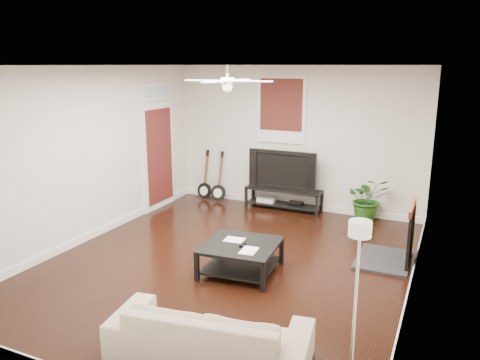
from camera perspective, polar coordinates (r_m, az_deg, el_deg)
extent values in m
cube|color=black|center=(6.96, -1.40, -9.96)|extent=(5.00, 6.00, 0.01)
cube|color=white|center=(6.37, -1.55, 13.76)|extent=(5.00, 6.00, 0.01)
cube|color=silver|center=(9.26, 6.77, 5.01)|extent=(5.00, 0.01, 2.80)
cube|color=silver|center=(4.16, -20.17, -6.87)|extent=(5.00, 0.01, 2.80)
cube|color=silver|center=(7.93, -17.93, 2.94)|extent=(0.01, 6.00, 2.80)
cube|color=silver|center=(5.89, 20.92, -0.93)|extent=(0.01, 6.00, 2.80)
cube|color=#A44F35|center=(6.87, 21.45, 1.03)|extent=(0.02, 2.20, 2.80)
cube|color=black|center=(7.14, 18.48, -6.11)|extent=(0.80, 1.10, 0.92)
cube|color=#3E1911|center=(9.26, 5.03, 8.48)|extent=(1.00, 0.06, 1.30)
cube|color=white|center=(9.39, -9.87, 4.09)|extent=(0.08, 1.00, 2.50)
cube|color=black|center=(9.36, 5.29, -2.31)|extent=(1.52, 0.40, 0.42)
imported|color=black|center=(9.23, 5.41, 1.32)|extent=(1.36, 0.18, 0.78)
cube|color=black|center=(6.58, 0.12, -9.44)|extent=(1.06, 1.06, 0.41)
imported|color=tan|center=(4.79, -3.70, -17.97)|extent=(2.04, 1.04, 0.57)
imported|color=#215317|center=(8.96, 15.24, -2.18)|extent=(0.91, 0.85, 0.82)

